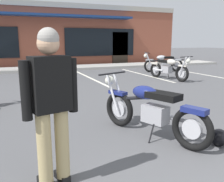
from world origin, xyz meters
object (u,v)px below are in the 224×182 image
Objects in this scene: motorcycle_foreground_classic at (150,109)px; motorcycle_red_sportbike at (169,68)px; helmet_on_pavement at (219,137)px; person_in_black_shirt at (51,100)px; motorcycle_blue_standard at (163,63)px.

motorcycle_red_sportbike is (3.79, 4.95, 0.00)m from motorcycle_foreground_classic.
motorcycle_red_sportbike is 8.05× the size of helmet_on_pavement.
person_in_black_shirt is 2.58m from helmet_on_pavement.
motorcycle_blue_standard reaches higher than helmet_on_pavement.
motorcycle_blue_standard is 8.96m from helmet_on_pavement.
motorcycle_foreground_classic is at bearing 26.29° from person_in_black_shirt.
motorcycle_blue_standard is (1.22, 2.21, 0.00)m from motorcycle_red_sportbike.
motorcycle_foreground_classic is at bearing 136.91° from helmet_on_pavement.
motorcycle_red_sportbike is 1.00× the size of motorcycle_blue_standard.
motorcycle_foreground_classic is 6.23m from motorcycle_red_sportbike.
motorcycle_blue_standard is at bearing 55.00° from motorcycle_foreground_classic.
motorcycle_foreground_classic is at bearing -125.00° from motorcycle_blue_standard.
motorcycle_red_sportbike is at bearing -118.90° from motorcycle_blue_standard.
motorcycle_red_sportbike is 7.97m from person_in_black_shirt.
motorcycle_foreground_classic is 0.96× the size of motorcycle_red_sportbike.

